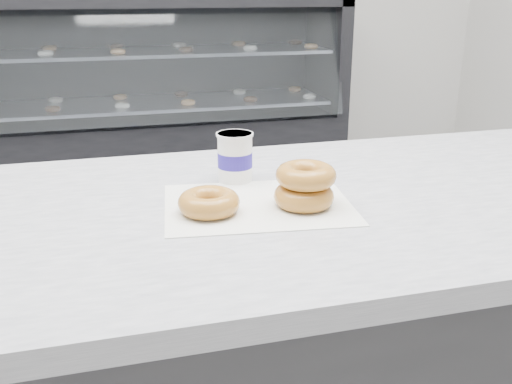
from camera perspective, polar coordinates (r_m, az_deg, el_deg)
display_case at (r=3.78m, az=-10.16°, el=7.44°), size 2.40×0.74×1.25m
wax_paper at (r=1.05m, az=0.18°, el=-1.23°), size 0.37×0.30×0.00m
donut_single at (r=1.01m, az=-4.73°, el=-1.04°), size 0.12×0.12×0.04m
donut_stack at (r=1.03m, az=4.91°, el=0.64°), size 0.12×0.12×0.08m
coffee_cup at (r=1.17m, az=-2.12°, el=3.54°), size 0.09×0.09×0.10m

